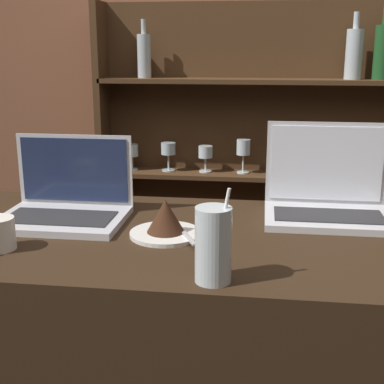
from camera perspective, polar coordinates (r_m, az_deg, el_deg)
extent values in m
cube|color=brown|center=(2.51, 5.47, 11.78)|extent=(7.00, 0.06, 2.70)
cube|color=#472D19|center=(2.58, -9.13, 0.39)|extent=(0.03, 0.18, 1.69)
cube|color=#472D19|center=(2.55, 7.39, 0.30)|extent=(1.50, 0.02, 1.69)
cube|color=#472D19|center=(2.58, 7.13, -7.44)|extent=(1.46, 0.18, 0.02)
cube|color=#472D19|center=(2.45, 7.44, 1.73)|extent=(1.46, 0.18, 0.02)
cube|color=#472D19|center=(2.39, 7.79, 11.64)|extent=(1.46, 0.18, 0.02)
cylinder|color=silver|center=(2.52, -6.37, 2.44)|extent=(0.05, 0.05, 0.01)
cylinder|color=silver|center=(2.52, -6.39, 3.16)|extent=(0.01, 0.01, 0.06)
cylinder|color=silver|center=(2.51, -6.43, 4.45)|extent=(0.06, 0.06, 0.06)
cylinder|color=silver|center=(2.49, -2.51, 2.34)|extent=(0.06, 0.06, 0.01)
cylinder|color=silver|center=(2.48, -2.52, 3.22)|extent=(0.01, 0.01, 0.07)
cylinder|color=silver|center=(2.47, -2.54, 4.66)|extent=(0.07, 0.07, 0.05)
cylinder|color=silver|center=(2.46, 1.44, 2.22)|extent=(0.06, 0.06, 0.01)
cylinder|color=silver|center=(2.46, 1.44, 2.99)|extent=(0.01, 0.01, 0.06)
cylinder|color=silver|center=(2.45, 1.45, 4.31)|extent=(0.06, 0.06, 0.05)
cylinder|color=silver|center=(2.45, 5.44, 2.09)|extent=(0.06, 0.06, 0.01)
cylinder|color=silver|center=(2.44, 5.47, 3.07)|extent=(0.01, 0.01, 0.08)
cylinder|color=silver|center=(2.43, 5.51, 4.79)|extent=(0.06, 0.06, 0.07)
cylinder|color=silver|center=(2.45, 9.47, 1.96)|extent=(0.06, 0.06, 0.01)
cylinder|color=silver|center=(2.44, 9.51, 2.84)|extent=(0.01, 0.01, 0.07)
cylinder|color=silver|center=(2.43, 9.57, 4.41)|extent=(0.06, 0.06, 0.06)
cylinder|color=silver|center=(2.46, 13.47, 1.81)|extent=(0.06, 0.06, 0.01)
cylinder|color=silver|center=(2.46, 13.53, 2.75)|extent=(0.01, 0.01, 0.08)
cylinder|color=silver|center=(2.44, 13.63, 4.29)|extent=(0.07, 0.07, 0.06)
cylinder|color=silver|center=(2.49, 17.42, 1.65)|extent=(0.06, 0.06, 0.01)
cylinder|color=silver|center=(2.48, 17.48, 2.39)|extent=(0.01, 0.01, 0.06)
cylinder|color=silver|center=(2.47, 17.58, 3.68)|extent=(0.07, 0.07, 0.05)
cylinder|color=#B2C1C6|center=(2.45, -5.13, 14.23)|extent=(0.06, 0.06, 0.19)
cylinder|color=#B2C1C6|center=(2.45, -5.20, 17.16)|extent=(0.02, 0.02, 0.06)
cylinder|color=#1E4C23|center=(2.44, 19.69, 13.82)|extent=(0.08, 0.08, 0.22)
cylinder|color=#B2C1C6|center=(2.42, 16.89, 13.86)|extent=(0.07, 0.07, 0.21)
cylinder|color=#B2C1C6|center=(2.42, 17.15, 17.10)|extent=(0.03, 0.03, 0.07)
cube|color=silver|center=(1.45, -13.74, -2.86)|extent=(0.33, 0.24, 0.02)
cube|color=#28282B|center=(1.44, -13.94, -2.61)|extent=(0.28, 0.13, 0.00)
cube|color=silver|center=(1.53, -12.39, 2.34)|extent=(0.33, 0.00, 0.20)
cube|color=#1E2847|center=(1.53, -12.42, 2.32)|extent=(0.30, 0.01, 0.18)
cube|color=silver|center=(1.47, 14.28, -2.69)|extent=(0.33, 0.23, 0.02)
cube|color=#28282B|center=(1.46, 14.36, -2.43)|extent=(0.28, 0.12, 0.00)
cube|color=silver|center=(1.55, 14.13, 2.98)|extent=(0.33, 0.00, 0.23)
cube|color=white|center=(1.55, 14.14, 2.96)|extent=(0.31, 0.01, 0.21)
cylinder|color=silver|center=(1.32, -2.82, -4.46)|extent=(0.18, 0.18, 0.01)
cone|color=#381E11|center=(1.31, -2.84, -2.56)|extent=(0.09, 0.09, 0.08)
cube|color=#B7B7BC|center=(1.30, -0.80, -4.44)|extent=(0.08, 0.16, 0.00)
cylinder|color=silver|center=(1.05, 2.28, -5.67)|extent=(0.07, 0.07, 0.15)
cylinder|color=white|center=(1.04, 2.99, -4.65)|extent=(0.04, 0.01, 0.19)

